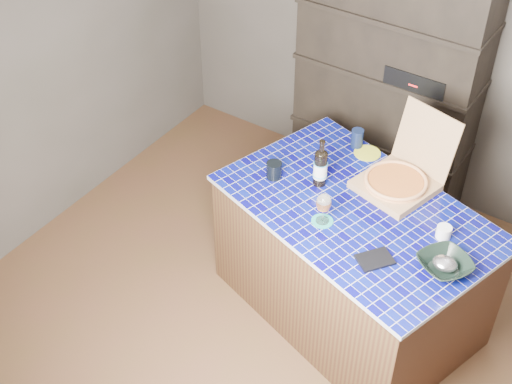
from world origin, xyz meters
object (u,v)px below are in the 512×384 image
Objects in this scene: kitchen_island at (351,261)px; bowl at (445,265)px; dvd_case at (375,259)px; wine_glass at (324,203)px; mead_bottle at (320,167)px; pizza_box at (399,179)px.

kitchen_island is 6.72× the size of bowl.
wine_glass is at bearing -159.95° from dvd_case.
kitchen_island is at bearing 61.70° from wine_glass.
kitchen_island is 0.61m from mead_bottle.
mead_bottle reaches higher than wine_glass.
pizza_box reaches higher than bowl.
mead_bottle is 0.67m from dvd_case.
kitchen_island is at bearing -94.74° from pizza_box.
wine_glass reaches higher than kitchen_island.
dvd_case is at bearing -32.88° from kitchen_island.
mead_bottle is at bearing -176.40° from kitchen_island.
dvd_case is at bearing -15.82° from wine_glass.
wine_glass is 0.40m from dvd_case.
kitchen_island is at bearing 163.79° from bowl.
pizza_box reaches higher than dvd_case.
wine_glass is at bearing -176.94° from bowl.
pizza_box is 0.66m from bowl.
kitchen_island is 5.67× the size of mead_bottle.
bowl is (0.31, 0.14, 0.02)m from dvd_case.
mead_bottle is at bearing -178.75° from dvd_case.
bowl is (0.47, -0.46, -0.03)m from pizza_box.
wine_glass is at bearing -98.49° from pizza_box.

